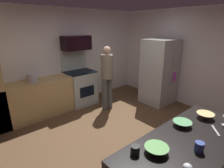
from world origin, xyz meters
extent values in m
cube|color=brown|center=(0.00, 0.00, -0.01)|extent=(5.20, 4.80, 0.02)
cube|color=silver|center=(0.00, 2.34, 1.30)|extent=(5.20, 0.12, 2.60)
cube|color=silver|center=(2.54, 0.00, 1.30)|extent=(0.12, 4.80, 2.60)
cube|color=tan|center=(-0.90, 1.98, 0.45)|extent=(2.40, 0.60, 0.90)
cube|color=#B5C0B9|center=(0.28, 1.96, 0.46)|extent=(0.76, 0.64, 0.92)
cube|color=black|center=(0.28, 1.96, 0.94)|extent=(0.76, 0.64, 0.03)
cube|color=#B5C0B9|center=(0.28, 2.25, 1.24)|extent=(0.76, 0.06, 0.57)
cube|color=black|center=(0.28, 1.63, 0.45)|extent=(0.44, 0.01, 0.28)
cube|color=black|center=(0.28, 2.06, 1.71)|extent=(0.74, 0.38, 0.38)
cube|color=beige|center=(2.03, 0.60, 0.90)|extent=(0.82, 0.76, 1.80)
cylinder|color=beige|center=(1.99, 0.21, 0.99)|extent=(0.02, 0.02, 0.81)
cylinder|color=beige|center=(2.07, 0.21, 0.99)|extent=(0.02, 0.02, 0.81)
cube|color=#D747D5|center=(2.18, 0.22, 0.81)|extent=(0.20, 0.01, 0.26)
cylinder|color=#565656|center=(0.54, 1.20, 0.43)|extent=(0.14, 0.14, 0.86)
cylinder|color=#565656|center=(0.71, 1.20, 0.43)|extent=(0.14, 0.14, 0.86)
cylinder|color=gray|center=(0.62, 1.20, 1.16)|extent=(0.30, 0.30, 0.60)
sphere|color=tan|center=(0.62, 1.20, 1.57)|extent=(0.20, 0.20, 0.20)
cone|color=#5A9F63|center=(-0.15, -1.29, 0.93)|extent=(0.24, 0.24, 0.06)
cone|color=#5B9E4F|center=(-0.83, -1.38, 0.93)|extent=(0.25, 0.25, 0.07)
cone|color=#E7C57B|center=(0.29, -1.39, 0.94)|extent=(0.24, 0.24, 0.07)
cylinder|color=silver|center=(0.29, -1.64, 0.90)|extent=(0.06, 0.06, 0.01)
ellipsoid|color=silver|center=(-0.93, -1.75, 1.03)|extent=(0.08, 0.08, 0.06)
cylinder|color=black|center=(-1.01, -1.25, 0.95)|extent=(0.10, 0.10, 0.09)
cylinder|color=#314790|center=(-0.48, -1.66, 0.95)|extent=(0.10, 0.10, 0.11)
cube|color=#B7BABF|center=(0.06, -1.62, 0.90)|extent=(0.20, 0.17, 0.01)
cylinder|color=#B3B1B9|center=(-0.98, 1.98, 1.00)|extent=(0.24, 0.24, 0.20)
camera|label=1|loc=(-2.19, -2.25, 2.15)|focal=28.85mm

